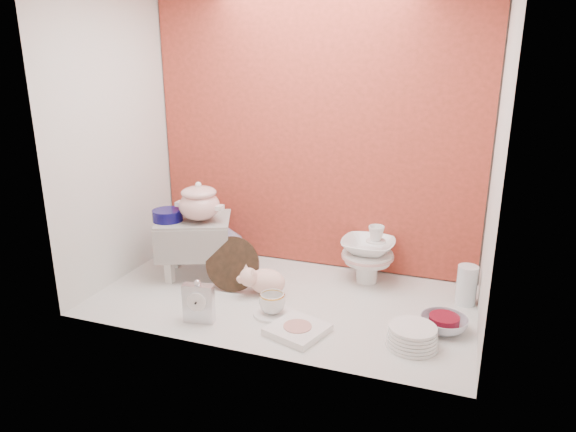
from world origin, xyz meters
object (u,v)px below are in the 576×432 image
at_px(soup_tureen, 199,202).
at_px(floral_platter, 199,224).
at_px(plush_pig, 267,281).
at_px(gold_rim_teacup, 272,303).
at_px(crystal_bowl, 444,324).
at_px(step_stool, 195,246).
at_px(dinner_plate_stack, 412,336).
at_px(porcelain_tower, 368,253).
at_px(mantel_clock, 199,301).
at_px(blue_white_vase, 222,239).

distance_m(soup_tureen, floral_platter, 0.46).
distance_m(floral_platter, plush_pig, 0.73).
distance_m(soup_tureen, gold_rim_teacup, 0.67).
height_order(plush_pig, crystal_bowl, plush_pig).
distance_m(step_stool, dinner_plate_stack, 1.25).
relative_size(soup_tureen, gold_rim_teacup, 2.10).
bearing_deg(porcelain_tower, step_stool, -166.51).
distance_m(plush_pig, dinner_plate_stack, 0.78).
xyz_separation_m(soup_tureen, floral_platter, (-0.20, 0.34, -0.25)).
height_order(step_stool, mantel_clock, step_stool).
height_order(mantel_clock, plush_pig, mantel_clock).
height_order(floral_platter, gold_rim_teacup, floral_platter).
distance_m(step_stool, crystal_bowl, 1.32).
bearing_deg(plush_pig, soup_tureen, 159.56).
relative_size(floral_platter, blue_white_vase, 1.38).
bearing_deg(soup_tureen, gold_rim_teacup, -27.79).
xyz_separation_m(step_stool, soup_tureen, (0.06, -0.03, 0.26)).
relative_size(floral_platter, plush_pig, 1.48).
bearing_deg(gold_rim_teacup, plush_pig, 118.44).
height_order(mantel_clock, gold_rim_teacup, mantel_clock).
height_order(blue_white_vase, plush_pig, blue_white_vase).
relative_size(soup_tureen, plush_pig, 1.04).
bearing_deg(step_stool, soup_tureen, -51.50).
bearing_deg(dinner_plate_stack, gold_rim_teacup, 174.91).
bearing_deg(floral_platter, dinner_plate_stack, -26.18).
bearing_deg(mantel_clock, porcelain_tower, 37.83).
relative_size(step_stool, soup_tureen, 1.50).
height_order(floral_platter, plush_pig, floral_platter).
bearing_deg(porcelain_tower, blue_white_vase, 179.15).
bearing_deg(gold_rim_teacup, soup_tureen, 152.21).
height_order(mantel_clock, dinner_plate_stack, mantel_clock).
distance_m(gold_rim_teacup, porcelain_tower, 0.62).
distance_m(mantel_clock, gold_rim_teacup, 0.33).
relative_size(blue_white_vase, plush_pig, 1.07).
distance_m(step_stool, soup_tureen, 0.27).
xyz_separation_m(blue_white_vase, gold_rim_teacup, (0.51, -0.52, -0.07)).
distance_m(gold_rim_teacup, dinner_plate_stack, 0.64).
distance_m(gold_rim_teacup, crystal_bowl, 0.76).
bearing_deg(crystal_bowl, dinner_plate_stack, -123.55).
bearing_deg(plush_pig, gold_rim_teacup, -71.40).
distance_m(soup_tureen, plush_pig, 0.53).
bearing_deg(crystal_bowl, plush_pig, 175.14).
xyz_separation_m(blue_white_vase, mantel_clock, (0.23, -0.69, -0.03)).
bearing_deg(porcelain_tower, soup_tureen, -163.58).
bearing_deg(step_stool, gold_rim_teacup, -50.65).
distance_m(dinner_plate_stack, crystal_bowl, 0.21).
xyz_separation_m(plush_pig, porcelain_tower, (0.44, 0.32, 0.09)).
xyz_separation_m(mantel_clock, plush_pig, (0.18, 0.36, -0.03)).
bearing_deg(soup_tureen, porcelain_tower, 16.42).
bearing_deg(step_stool, mantel_clock, -82.26).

